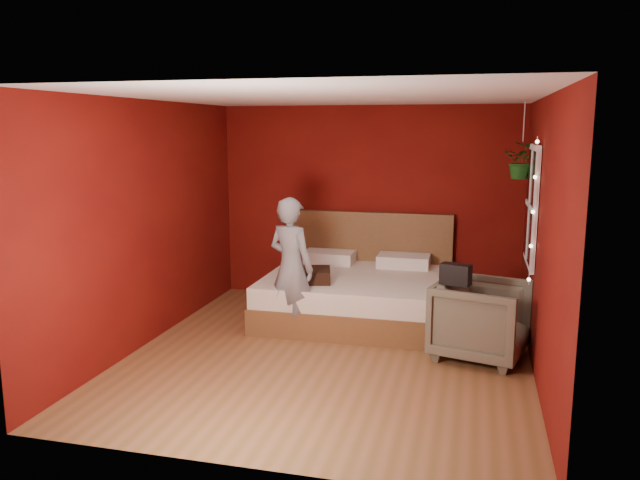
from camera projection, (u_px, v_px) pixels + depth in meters
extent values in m
plane|color=brown|center=(329.00, 355.00, 6.42)|extent=(4.50, 4.50, 0.00)
cube|color=#64120A|center=(368.00, 204.00, 8.35)|extent=(4.00, 0.02, 2.60)
cube|color=#64120A|center=(250.00, 285.00, 4.03)|extent=(4.00, 0.02, 2.60)
cube|color=#64120A|center=(147.00, 223.00, 6.67)|extent=(0.02, 4.50, 2.60)
cube|color=#64120A|center=(543.00, 239.00, 5.71)|extent=(0.02, 4.50, 2.60)
cube|color=white|center=(330.00, 95.00, 5.96)|extent=(4.00, 4.50, 0.02)
cube|color=white|center=(532.00, 206.00, 6.54)|extent=(0.04, 0.97, 1.27)
cube|color=black|center=(530.00, 206.00, 6.54)|extent=(0.02, 0.85, 1.15)
cube|color=white|center=(530.00, 206.00, 6.55)|extent=(0.03, 0.05, 1.15)
cube|color=white|center=(530.00, 206.00, 6.55)|extent=(0.03, 0.85, 0.05)
cylinder|color=silver|center=(533.00, 212.00, 6.05)|extent=(0.01, 0.01, 1.45)
sphere|color=#FFF2CC|center=(529.00, 280.00, 6.17)|extent=(0.04, 0.04, 0.04)
sphere|color=#FFF2CC|center=(531.00, 246.00, 6.11)|extent=(0.04, 0.04, 0.04)
sphere|color=#FFF2CC|center=(533.00, 212.00, 6.05)|extent=(0.04, 0.04, 0.04)
sphere|color=#FFF2CC|center=(535.00, 177.00, 5.99)|extent=(0.04, 0.04, 0.04)
sphere|color=#FFF2CC|center=(537.00, 142.00, 5.93)|extent=(0.04, 0.04, 0.04)
cube|color=brown|center=(356.00, 307.00, 7.60)|extent=(2.19, 1.86, 0.31)
cube|color=beige|center=(357.00, 285.00, 7.55)|extent=(2.14, 1.82, 0.24)
cube|color=brown|center=(369.00, 257.00, 8.36)|extent=(2.19, 0.09, 1.20)
cube|color=silver|center=(329.00, 257.00, 8.23)|extent=(0.66, 0.42, 0.15)
cube|color=silver|center=(404.00, 261.00, 7.99)|extent=(0.66, 0.42, 0.15)
imported|color=slate|center=(291.00, 267.00, 6.89)|extent=(0.67, 0.57, 1.57)
imported|color=#656450|center=(481.00, 320.00, 6.28)|extent=(1.06, 1.05, 0.80)
cube|color=black|center=(456.00, 274.00, 6.06)|extent=(0.32, 0.22, 0.21)
cube|color=black|center=(312.00, 275.00, 7.22)|extent=(0.52, 0.52, 0.15)
cylinder|color=silver|center=(524.00, 121.00, 6.94)|extent=(0.01, 0.01, 0.45)
imported|color=#1B5317|center=(522.00, 161.00, 7.01)|extent=(0.47, 0.44, 0.42)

